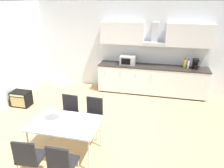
# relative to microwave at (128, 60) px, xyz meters

# --- Properties ---
(ground_plane) EXTENTS (8.66, 8.81, 0.02)m
(ground_plane) POSITION_rel_microwave_xyz_m (-0.26, -2.60, -1.07)
(ground_plane) COLOR tan
(wall_back) EXTENTS (6.93, 0.10, 2.84)m
(wall_back) POSITION_rel_microwave_xyz_m (-0.26, 0.38, 0.36)
(wall_back) COLOR silver
(wall_back) RESTS_ON ground_plane
(kitchen_counter) EXTENTS (3.42, 0.69, 0.92)m
(kitchen_counter) POSITION_rel_microwave_xyz_m (0.79, 0.00, -0.60)
(kitchen_counter) COLOR #333333
(kitchen_counter) RESTS_ON ground_plane
(backsplash_tile) EXTENTS (3.40, 0.02, 0.58)m
(backsplash_tile) POSITION_rel_microwave_xyz_m (0.79, 0.32, 0.15)
(backsplash_tile) COLOR silver
(backsplash_tile) RESTS_ON kitchen_counter
(upper_wall_cabinets) EXTENTS (3.40, 0.40, 0.69)m
(upper_wall_cabinets) POSITION_rel_microwave_xyz_m (0.79, 0.16, 0.82)
(upper_wall_cabinets) COLOR silver
(microwave) EXTENTS (0.48, 0.35, 0.28)m
(microwave) POSITION_rel_microwave_xyz_m (0.00, 0.00, 0.00)
(microwave) COLOR #ADADB2
(microwave) RESTS_ON kitchen_counter
(coffee_maker) EXTENTS (0.18, 0.19, 0.30)m
(coffee_maker) POSITION_rel_microwave_xyz_m (2.05, 0.03, 0.01)
(coffee_maker) COLOR black
(coffee_maker) RESTS_ON kitchen_counter
(bottle_white) EXTENTS (0.06, 0.06, 0.30)m
(bottle_white) POSITION_rel_microwave_xyz_m (1.85, -0.00, -0.01)
(bottle_white) COLOR white
(bottle_white) RESTS_ON kitchen_counter
(bottle_yellow) EXTENTS (0.07, 0.07, 0.30)m
(bottle_yellow) POSITION_rel_microwave_xyz_m (1.75, 0.05, -0.01)
(bottle_yellow) COLOR yellow
(bottle_yellow) RESTS_ON kitchen_counter
(dining_table) EXTENTS (1.31, 0.85, 0.73)m
(dining_table) POSITION_rel_microwave_xyz_m (-0.64, -3.43, -0.39)
(dining_table) COLOR white
(dining_table) RESTS_ON ground_plane
(chair_near_right) EXTENTS (0.41, 0.41, 0.87)m
(chair_near_right) POSITION_rel_microwave_xyz_m (-0.34, -4.24, -0.53)
(chair_near_right) COLOR black
(chair_near_right) RESTS_ON ground_plane
(chair_far_left) EXTENTS (0.42, 0.42, 0.87)m
(chair_far_left) POSITION_rel_microwave_xyz_m (-0.93, -2.62, -0.53)
(chair_far_left) COLOR black
(chair_far_left) RESTS_ON ground_plane
(chair_far_right) EXTENTS (0.43, 0.43, 0.87)m
(chair_far_right) POSITION_rel_microwave_xyz_m (-0.34, -2.62, -0.53)
(chair_far_right) COLOR black
(chair_far_right) RESTS_ON ground_plane
(chair_near_left) EXTENTS (0.43, 0.43, 0.87)m
(chair_near_left) POSITION_rel_microwave_xyz_m (-0.93, -4.24, -0.53)
(chair_near_left) COLOR black
(chair_near_left) RESTS_ON ground_plane
(guitar_amp) EXTENTS (0.52, 0.37, 0.44)m
(guitar_amp) POSITION_rel_microwave_xyz_m (-2.80, -1.78, -0.84)
(guitar_amp) COLOR black
(guitar_amp) RESTS_ON ground_plane
(pendant_lamp) EXTENTS (0.32, 0.32, 0.22)m
(pendant_lamp) POSITION_rel_microwave_xyz_m (-0.64, -3.43, 0.58)
(pendant_lamp) COLOR silver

